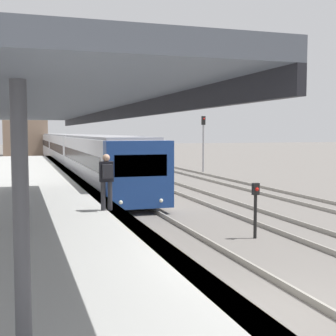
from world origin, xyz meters
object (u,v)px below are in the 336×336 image
at_px(signal_mast_far, 203,137).
at_px(person_on_platform, 107,177).
at_px(train_near, 71,150).
at_px(signal_post_near, 255,204).
at_px(train_far, 90,145).

bearing_deg(signal_mast_far, person_on_platform, -118.72).
height_order(train_near, signal_post_near, train_near).
xyz_separation_m(train_far, signal_mast_far, (5.72, -23.06, 1.25)).
xyz_separation_m(train_near, signal_post_near, (2.36, -29.65, -0.62)).
height_order(train_far, signal_mast_far, signal_mast_far).
relative_size(person_on_platform, train_far, 0.04).
distance_m(train_far, signal_mast_far, 23.79).
relative_size(train_far, signal_post_near, 26.96).
relative_size(signal_post_near, signal_mast_far, 0.38).
bearing_deg(train_far, signal_mast_far, -76.07).
distance_m(person_on_platform, signal_mast_far, 24.55).
height_order(person_on_platform, signal_mast_far, signal_mast_far).
height_order(person_on_platform, train_near, train_near).
relative_size(train_near, train_far, 1.09).
xyz_separation_m(train_near, train_far, (4.08, 15.95, -0.06)).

